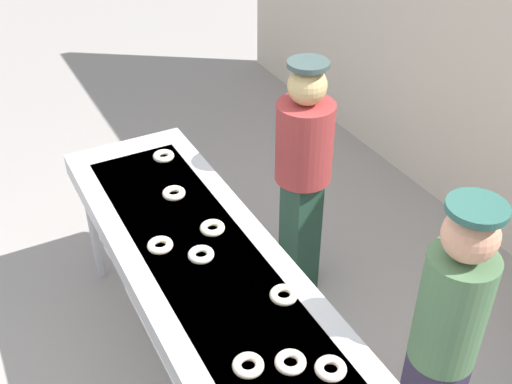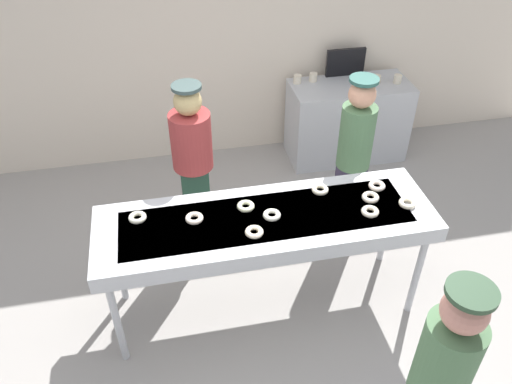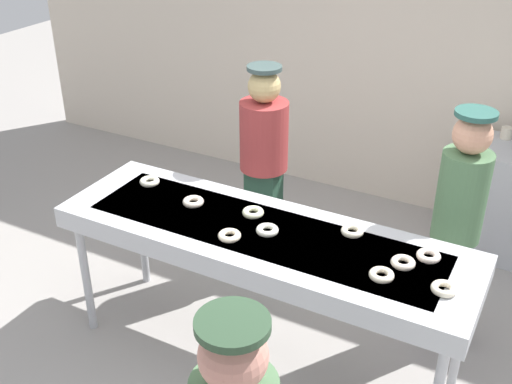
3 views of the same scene
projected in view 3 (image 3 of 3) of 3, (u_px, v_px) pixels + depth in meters
name	position (u px, v px, depth m)	size (l,w,h in m)	color
ground_plane	(261.00, 355.00, 4.14)	(16.00, 16.00, 0.00)	#9E9993
back_wall	(398.00, 44.00, 5.38)	(8.00, 0.12, 2.93)	beige
fryer_conveyor	(262.00, 241.00, 3.71)	(2.53, 0.77, 0.97)	#B7BABF
sugar_donut_0	(429.00, 256.00, 3.41)	(0.13, 0.13, 0.04)	white
sugar_donut_1	(382.00, 275.00, 3.26)	(0.13, 0.13, 0.04)	#F0E1C3
sugar_donut_2	(193.00, 202.00, 3.94)	(0.13, 0.13, 0.04)	#F9E5CD
sugar_donut_3	(267.00, 230.00, 3.64)	(0.13, 0.13, 0.04)	white
sugar_donut_4	(229.00, 236.00, 3.59)	(0.13, 0.13, 0.04)	#FDEBC8
sugar_donut_5	(150.00, 181.00, 4.18)	(0.13, 0.13, 0.04)	white
sugar_donut_6	(253.00, 212.00, 3.82)	(0.13, 0.13, 0.04)	#EFF2C2
sugar_donut_7	(352.00, 231.00, 3.63)	(0.13, 0.13, 0.04)	#F1E6C5
sugar_donut_8	(403.00, 263.00, 3.35)	(0.13, 0.13, 0.04)	#F4E4CC
sugar_donut_9	(444.00, 289.00, 3.16)	(0.13, 0.13, 0.04)	#FEF0D0
worker_baker	(457.00, 220.00, 3.89)	(0.30, 0.30, 1.64)	#352D47
worker_assistant	(264.00, 159.00, 4.56)	(0.35, 0.35, 1.66)	#203F2F
paper_cup_1	(482.00, 129.00, 5.05)	(0.09, 0.09, 0.09)	beige
paper_cup_2	(506.00, 133.00, 4.98)	(0.09, 0.09, 0.09)	beige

